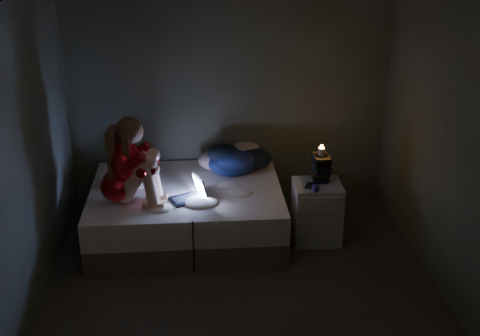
{
  "coord_description": "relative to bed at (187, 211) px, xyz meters",
  "views": [
    {
      "loc": [
        -0.38,
        -4.56,
        3.26
      ],
      "look_at": [
        0.05,
        1.0,
        0.8
      ],
      "focal_mm": 44.87,
      "sensor_mm": 36.0,
      "label": 1
    }
  ],
  "objects": [
    {
      "name": "woman",
      "position": [
        -0.64,
        -0.29,
        0.73
      ],
      "size": [
        0.6,
        0.43,
        0.91
      ],
      "primitive_type": null,
      "rotation": [
        0.0,
        0.0,
        -0.13
      ],
      "color": "#770100",
      "rests_on": "bed"
    },
    {
      "name": "laptop",
      "position": [
        0.01,
        -0.27,
        0.4
      ],
      "size": [
        0.42,
        0.37,
        0.25
      ],
      "primitive_type": null,
      "rotation": [
        0.0,
        0.0,
        0.44
      ],
      "color": "black",
      "rests_on": "bed"
    },
    {
      "name": "floor",
      "position": [
        0.51,
        -1.1,
        -0.28
      ],
      "size": [
        3.6,
        3.8,
        0.02
      ],
      "primitive_type": "cube",
      "color": "#302E2D",
      "rests_on": "ground"
    },
    {
      "name": "clothes_pile",
      "position": [
        0.51,
        0.37,
        0.45
      ],
      "size": [
        0.62,
        0.52,
        0.35
      ],
      "primitive_type": null,
      "rotation": [
        0.0,
        0.0,
        -0.1
      ],
      "color": "navy",
      "rests_on": "bed"
    },
    {
      "name": "ceiling",
      "position": [
        0.51,
        -1.1,
        2.34
      ],
      "size": [
        3.6,
        3.8,
        0.02
      ],
      "primitive_type": "cube",
      "color": "silver",
      "rests_on": "ground"
    },
    {
      "name": "blue_orb",
      "position": [
        1.29,
        -0.39,
        0.41
      ],
      "size": [
        0.08,
        0.08,
        0.08
      ],
      "primitive_type": "sphere",
      "color": "navy",
      "rests_on": "nightstand"
    },
    {
      "name": "bed",
      "position": [
        0.0,
        0.0,
        0.0
      ],
      "size": [
        1.98,
        1.49,
        0.54
      ],
      "primitive_type": null,
      "color": "beige",
      "rests_on": "ground"
    },
    {
      "name": "pillow",
      "position": [
        -0.63,
        0.21,
        0.34
      ],
      "size": [
        0.5,
        0.36,
        0.14
      ],
      "primitive_type": "cube",
      "color": "white",
      "rests_on": "bed"
    },
    {
      "name": "nightstand",
      "position": [
        1.35,
        -0.22,
        0.05
      ],
      "size": [
        0.49,
        0.44,
        0.64
      ],
      "primitive_type": "cube",
      "rotation": [
        0.0,
        0.0,
        -0.02
      ],
      "color": "silver",
      "rests_on": "ground"
    },
    {
      "name": "wall_front",
      "position": [
        0.51,
        -3.01,
        1.03
      ],
      "size": [
        3.6,
        0.02,
        2.6
      ],
      "primitive_type": "cube",
      "color": "#444C3D",
      "rests_on": "ground"
    },
    {
      "name": "wall_back",
      "position": [
        0.51,
        0.81,
        1.03
      ],
      "size": [
        3.6,
        0.02,
        2.6
      ],
      "primitive_type": "cube",
      "color": "#444C3D",
      "rests_on": "ground"
    },
    {
      "name": "wall_left",
      "position": [
        -1.3,
        -1.1,
        1.03
      ],
      "size": [
        0.02,
        3.8,
        2.6
      ],
      "primitive_type": "cube",
      "color": "#444C3D",
      "rests_on": "ground"
    },
    {
      "name": "book_stack",
      "position": [
        1.38,
        -0.13,
        0.51
      ],
      "size": [
        0.19,
        0.25,
        0.28
      ],
      "primitive_type": null,
      "color": "black",
      "rests_on": "nightstand"
    },
    {
      "name": "candle",
      "position": [
        1.38,
        -0.13,
        0.69
      ],
      "size": [
        0.07,
        0.07,
        0.08
      ],
      "primitive_type": "cylinder",
      "color": "beige",
      "rests_on": "book_stack"
    },
    {
      "name": "phone",
      "position": [
        1.25,
        -0.26,
        0.38
      ],
      "size": [
        0.12,
        0.16,
        0.01
      ],
      "primitive_type": "cube",
      "rotation": [
        0.0,
        0.0,
        -0.42
      ],
      "color": "black",
      "rests_on": "nightstand"
    },
    {
      "name": "wall_right",
      "position": [
        2.32,
        -1.1,
        1.03
      ],
      "size": [
        0.02,
        3.8,
        2.6
      ],
      "primitive_type": "cube",
      "color": "#444C3D",
      "rests_on": "ground"
    }
  ]
}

